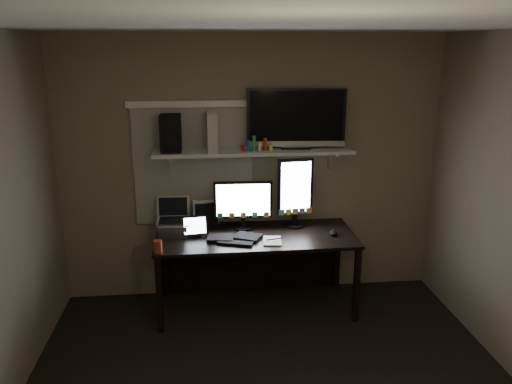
{
  "coord_description": "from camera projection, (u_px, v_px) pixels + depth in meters",
  "views": [
    {
      "loc": [
        -0.44,
        -2.79,
        2.39
      ],
      "look_at": [
        -0.02,
        1.25,
        1.19
      ],
      "focal_mm": 35.0,
      "sensor_mm": 36.0,
      "label": 1
    }
  ],
  "objects": [
    {
      "name": "wall_shelf",
      "position": [
        254.0,
        151.0,
        4.51
      ],
      "size": [
        1.8,
        0.35,
        0.03
      ],
      "primitive_type": "cube",
      "color": "beige",
      "rests_on": "back_wall"
    },
    {
      "name": "tv",
      "position": [
        296.0,
        119.0,
        4.5
      ],
      "size": [
        0.9,
        0.23,
        0.53
      ],
      "primitive_type": "cube",
      "rotation": [
        0.0,
        0.0,
        -0.08
      ],
      "color": "black",
      "rests_on": "wall_shelf"
    },
    {
      "name": "tablet",
      "position": [
        195.0,
        227.0,
        4.45
      ],
      "size": [
        0.24,
        0.13,
        0.2
      ],
      "primitive_type": "cube",
      "rotation": [
        0.0,
        0.0,
        0.13
      ],
      "color": "black",
      "rests_on": "desk"
    },
    {
      "name": "window_blinds",
      "position": [
        193.0,
        166.0,
        4.66
      ],
      "size": [
        1.1,
        0.02,
        1.1
      ],
      "primitive_type": "cube",
      "color": "#B2ADA0",
      "rests_on": "back_wall"
    },
    {
      "name": "cup",
      "position": [
        158.0,
        246.0,
        4.14
      ],
      "size": [
        0.07,
        0.07,
        0.1
      ],
      "primitive_type": "cylinder",
      "rotation": [
        0.0,
        0.0,
        -0.01
      ],
      "color": "maroon",
      "rests_on": "desk"
    },
    {
      "name": "mouse",
      "position": [
        333.0,
        233.0,
        4.53
      ],
      "size": [
        0.08,
        0.11,
        0.04
      ],
      "primitive_type": "ellipsoid",
      "rotation": [
        0.0,
        0.0,
        -0.16
      ],
      "color": "black",
      "rests_on": "desk"
    },
    {
      "name": "file_sorter",
      "position": [
        206.0,
        214.0,
        4.69
      ],
      "size": [
        0.22,
        0.15,
        0.26
      ],
      "primitive_type": "cube",
      "rotation": [
        0.0,
        0.0,
        0.27
      ],
      "color": "black",
      "rests_on": "desk"
    },
    {
      "name": "monitor_landscape",
      "position": [
        243.0,
        205.0,
        4.61
      ],
      "size": [
        0.54,
        0.08,
        0.47
      ],
      "primitive_type": "cube",
      "rotation": [
        0.0,
        0.0,
        -0.04
      ],
      "color": "black",
      "rests_on": "desk"
    },
    {
      "name": "back_wall",
      "position": [
        252.0,
        170.0,
        4.74
      ],
      "size": [
        3.6,
        0.0,
        3.6
      ],
      "primitive_type": "plane",
      "rotation": [
        1.57,
        0.0,
        0.0
      ],
      "color": "#7B6C58",
      "rests_on": "floor"
    },
    {
      "name": "game_console",
      "position": [
        212.0,
        132.0,
        4.42
      ],
      "size": [
        0.09,
        0.28,
        0.34
      ],
      "primitive_type": "cube",
      "rotation": [
        0.0,
        0.0,
        -0.0
      ],
      "color": "silver",
      "rests_on": "wall_shelf"
    },
    {
      "name": "laptop",
      "position": [
        173.0,
        218.0,
        4.48
      ],
      "size": [
        0.3,
        0.25,
        0.33
      ],
      "primitive_type": "cube",
      "rotation": [
        0.0,
        0.0,
        -0.04
      ],
      "color": "#B2B2B6",
      "rests_on": "desk"
    },
    {
      "name": "desk",
      "position": [
        255.0,
        248.0,
        4.7
      ],
      "size": [
        1.8,
        0.75,
        0.73
      ],
      "color": "black",
      "rests_on": "floor"
    },
    {
      "name": "monitor_portrait",
      "position": [
        295.0,
        192.0,
        4.66
      ],
      "size": [
        0.34,
        0.1,
        0.67
      ],
      "primitive_type": "cube",
      "rotation": [
        0.0,
        0.0,
        0.11
      ],
      "color": "black",
      "rests_on": "desk"
    },
    {
      "name": "speaker",
      "position": [
        171.0,
        133.0,
        4.38
      ],
      "size": [
        0.18,
        0.22,
        0.33
      ],
      "primitive_type": "cube",
      "rotation": [
        0.0,
        0.0,
        -0.01
      ],
      "color": "black",
      "rests_on": "wall_shelf"
    },
    {
      "name": "bottles",
      "position": [
        257.0,
        144.0,
        4.43
      ],
      "size": [
        0.21,
        0.09,
        0.13
      ],
      "primitive_type": null,
      "rotation": [
        0.0,
        0.0,
        -0.21
      ],
      "color": "#A50F0C",
      "rests_on": "wall_shelf"
    },
    {
      "name": "keyboard",
      "position": [
        234.0,
        238.0,
        4.43
      ],
      "size": [
        0.51,
        0.33,
        0.03
      ],
      "primitive_type": "cube",
      "rotation": [
        0.0,
        0.0,
        -0.31
      ],
      "color": "black",
      "rests_on": "desk"
    },
    {
      "name": "notepad",
      "position": [
        272.0,
        241.0,
        4.37
      ],
      "size": [
        0.18,
        0.24,
        0.01
      ],
      "primitive_type": "cube",
      "rotation": [
        0.0,
        0.0,
        -0.11
      ],
      "color": "silver",
      "rests_on": "desk"
    },
    {
      "name": "sticky_notes",
      "position": [
        234.0,
        240.0,
        4.42
      ],
      "size": [
        0.35,
        0.29,
        0.0
      ],
      "primitive_type": null,
      "rotation": [
        0.0,
        0.0,
        -0.22
      ],
      "color": "yellow",
      "rests_on": "desk"
    },
    {
      "name": "ceiling",
      "position": [
        284.0,
        23.0,
        2.67
      ],
      "size": [
        3.6,
        3.6,
        0.0
      ],
      "primitive_type": "plane",
      "rotation": [
        3.14,
        0.0,
        0.0
      ],
      "color": "silver",
      "rests_on": "back_wall"
    }
  ]
}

